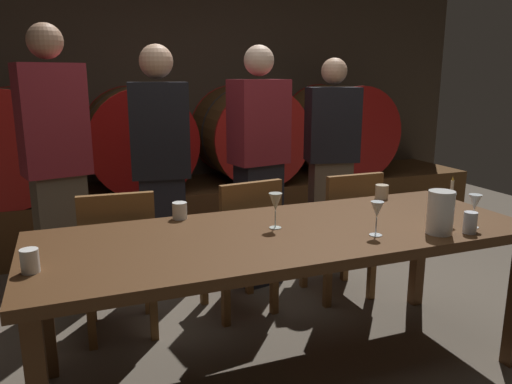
# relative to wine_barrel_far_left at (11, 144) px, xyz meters

# --- Properties ---
(ground_plane) EXTENTS (8.26, 8.26, 0.00)m
(ground_plane) POSITION_rel_wine_barrel_far_left_xyz_m (1.54, -2.20, -0.94)
(ground_plane) COLOR brown
(back_wall) EXTENTS (6.35, 0.24, 2.95)m
(back_wall) POSITION_rel_wine_barrel_far_left_xyz_m (1.54, 0.55, 0.53)
(back_wall) COLOR #473A2D
(back_wall) RESTS_ON ground
(barrel_shelf) EXTENTS (5.72, 0.90, 0.49)m
(barrel_shelf) POSITION_rel_wine_barrel_far_left_xyz_m (1.54, 0.00, -0.70)
(barrel_shelf) COLOR brown
(barrel_shelf) RESTS_ON ground
(wine_barrel_far_left) EXTENTS (0.91, 0.89, 0.91)m
(wine_barrel_far_left) POSITION_rel_wine_barrel_far_left_xyz_m (0.00, 0.00, 0.00)
(wine_barrel_far_left) COLOR #513319
(wine_barrel_far_left) RESTS_ON barrel_shelf
(wine_barrel_center_left) EXTENTS (0.91, 0.89, 0.91)m
(wine_barrel_center_left) POSITION_rel_wine_barrel_far_left_xyz_m (1.02, 0.00, 0.00)
(wine_barrel_center_left) COLOR brown
(wine_barrel_center_left) RESTS_ON barrel_shelf
(wine_barrel_center_right) EXTENTS (0.91, 0.89, 0.91)m
(wine_barrel_center_right) POSITION_rel_wine_barrel_far_left_xyz_m (2.06, 0.00, 0.00)
(wine_barrel_center_right) COLOR brown
(wine_barrel_center_right) RESTS_ON barrel_shelf
(wine_barrel_far_right) EXTENTS (0.91, 0.89, 0.91)m
(wine_barrel_far_right) POSITION_rel_wine_barrel_far_left_xyz_m (3.05, 0.00, 0.00)
(wine_barrel_far_right) COLOR brown
(wine_barrel_far_right) RESTS_ON barrel_shelf
(dining_table) EXTENTS (2.42, 0.89, 0.76)m
(dining_table) POSITION_rel_wine_barrel_far_left_xyz_m (1.38, -2.38, -0.25)
(dining_table) COLOR #4C2D16
(dining_table) RESTS_ON ground
(chair_left) EXTENTS (0.42, 0.42, 0.88)m
(chair_left) POSITION_rel_wine_barrel_far_left_xyz_m (0.64, -1.72, -0.45)
(chair_left) COLOR brown
(chair_left) RESTS_ON ground
(chair_center) EXTENTS (0.45, 0.45, 0.88)m
(chair_center) POSITION_rel_wine_barrel_far_left_xyz_m (1.40, -1.71, -0.45)
(chair_center) COLOR brown
(chair_center) RESTS_ON ground
(chair_right) EXTENTS (0.40, 0.40, 0.88)m
(chair_right) POSITION_rel_wine_barrel_far_left_xyz_m (2.11, -1.73, -0.45)
(chair_right) COLOR brown
(chair_right) RESTS_ON ground
(guest_far_left) EXTENTS (0.43, 0.33, 1.79)m
(guest_far_left) POSITION_rel_wine_barrel_far_left_xyz_m (0.35, -1.22, -0.02)
(guest_far_left) COLOR brown
(guest_far_left) RESTS_ON ground
(guest_center_left) EXTENTS (0.41, 0.29, 1.69)m
(guest_center_left) POSITION_rel_wine_barrel_far_left_xyz_m (1.00, -1.19, -0.07)
(guest_center_left) COLOR black
(guest_center_left) RESTS_ON ground
(guest_center_right) EXTENTS (0.42, 0.31, 1.69)m
(guest_center_right) POSITION_rel_wine_barrel_far_left_xyz_m (1.67, -1.29, -0.08)
(guest_center_right) COLOR black
(guest_center_right) RESTS_ON ground
(guest_far_right) EXTENTS (0.43, 0.32, 1.62)m
(guest_far_right) POSITION_rel_wine_barrel_far_left_xyz_m (2.30, -1.19, -0.12)
(guest_far_right) COLOR brown
(guest_far_right) RESTS_ON ground
(candle_center) EXTENTS (0.05, 0.05, 0.18)m
(candle_center) POSITION_rel_wine_barrel_far_left_xyz_m (2.46, -2.30, -0.14)
(candle_center) COLOR olive
(candle_center) RESTS_ON dining_table
(pitcher) EXTENTS (0.12, 0.12, 0.21)m
(pitcher) POSITION_rel_wine_barrel_far_left_xyz_m (2.04, -2.68, -0.08)
(pitcher) COLOR white
(pitcher) RESTS_ON dining_table
(wine_glass_far_left) EXTENTS (0.07, 0.07, 0.18)m
(wine_glass_far_left) POSITION_rel_wine_barrel_far_left_xyz_m (1.35, -2.32, -0.06)
(wine_glass_far_left) COLOR silver
(wine_glass_far_left) RESTS_ON dining_table
(wine_glass_center_left) EXTENTS (0.06, 0.06, 0.16)m
(wine_glass_center_left) POSITION_rel_wine_barrel_far_left_xyz_m (1.74, -2.60, -0.07)
(wine_glass_center_left) COLOR white
(wine_glass_center_left) RESTS_ON dining_table
(wine_glass_center_right) EXTENTS (0.07, 0.07, 0.16)m
(wine_glass_center_right) POSITION_rel_wine_barrel_far_left_xyz_m (2.19, -2.57, -0.08)
(wine_glass_center_right) COLOR white
(wine_glass_center_right) RESTS_ON dining_table
(wine_glass_far_right) EXTENTS (0.06, 0.06, 0.17)m
(wine_glass_far_right) POSITION_rel_wine_barrel_far_left_xyz_m (2.26, -2.67, -0.06)
(wine_glass_far_right) COLOR white
(wine_glass_far_right) RESTS_ON dining_table
(cup_far_left) EXTENTS (0.07, 0.07, 0.09)m
(cup_far_left) POSITION_rel_wine_barrel_far_left_xyz_m (0.25, -2.50, -0.14)
(cup_far_left) COLOR white
(cup_far_left) RESTS_ON dining_table
(cup_center_left) EXTENTS (0.08, 0.08, 0.09)m
(cup_center_left) POSITION_rel_wine_barrel_far_left_xyz_m (0.94, -1.99, -0.14)
(cup_center_left) COLOR white
(cup_center_left) RESTS_ON dining_table
(cup_center_right) EXTENTS (0.06, 0.06, 0.10)m
(cup_center_right) POSITION_rel_wine_barrel_far_left_xyz_m (2.18, -2.73, -0.13)
(cup_center_right) COLOR silver
(cup_center_right) RESTS_ON dining_table
(cup_far_right) EXTENTS (0.08, 0.08, 0.08)m
(cup_far_right) POSITION_rel_wine_barrel_far_left_xyz_m (2.19, -2.00, -0.14)
(cup_far_right) COLOR beige
(cup_far_right) RESTS_ON dining_table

